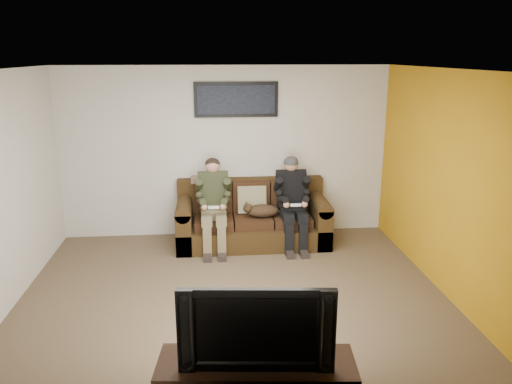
{
  "coord_description": "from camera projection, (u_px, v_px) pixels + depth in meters",
  "views": [
    {
      "loc": [
        -0.25,
        -5.28,
        2.76
      ],
      "look_at": [
        0.37,
        1.2,
        0.95
      ],
      "focal_mm": 35.0,
      "sensor_mm": 36.0,
      "label": 1
    }
  ],
  "objects": [
    {
      "name": "framed_poster",
      "position": [
        236.0,
        100.0,
        7.4
      ],
      "size": [
        1.25,
        0.05,
        0.52
      ],
      "color": "black",
      "rests_on": "wall_back"
    },
    {
      "name": "wall_back",
      "position": [
        226.0,
        152.0,
        7.63
      ],
      "size": [
        5.0,
        0.0,
        5.0
      ],
      "primitive_type": "plane",
      "rotation": [
        1.57,
        0.0,
        0.0
      ],
      "color": "beige",
      "rests_on": "ground"
    },
    {
      "name": "person_right",
      "position": [
        292.0,
        197.0,
        7.29
      ],
      "size": [
        0.51,
        0.86,
        1.31
      ],
      "color": "black",
      "rests_on": "sofa"
    },
    {
      "name": "floor",
      "position": [
        234.0,
        298.0,
        5.82
      ],
      "size": [
        5.0,
        5.0,
        0.0
      ],
      "primitive_type": "plane",
      "color": "brown",
      "rests_on": "ground"
    },
    {
      "name": "throw_pillow",
      "position": [
        252.0,
        199.0,
        7.48
      ],
      "size": [
        0.43,
        0.2,
        0.42
      ],
      "primitive_type": "cube",
      "rotation": [
        -0.21,
        0.0,
        0.0
      ],
      "color": "#8A7E5A",
      "rests_on": "sofa"
    },
    {
      "name": "ceiling",
      "position": [
        231.0,
        70.0,
        5.13
      ],
      "size": [
        5.0,
        5.0,
        0.0
      ],
      "primitive_type": "plane",
      "rotation": [
        3.14,
        0.0,
        0.0
      ],
      "color": "silver",
      "rests_on": "ground"
    },
    {
      "name": "wall_front",
      "position": [
        250.0,
        281.0,
        3.32
      ],
      "size": [
        5.0,
        0.0,
        5.0
      ],
      "primitive_type": "plane",
      "rotation": [
        -1.57,
        0.0,
        0.0
      ],
      "color": "beige",
      "rests_on": "ground"
    },
    {
      "name": "accent_wall_right",
      "position": [
        450.0,
        186.0,
        5.7
      ],
      "size": [
        0.0,
        4.5,
        4.5
      ],
      "primitive_type": "plane",
      "rotation": [
        1.57,
        0.0,
        -1.57
      ],
      "color": "#C18713",
      "rests_on": "ground"
    },
    {
      "name": "wall_right",
      "position": [
        451.0,
        186.0,
        5.7
      ],
      "size": [
        0.0,
        4.5,
        4.5
      ],
      "primitive_type": "plane",
      "rotation": [
        1.57,
        0.0,
        -1.57
      ],
      "color": "beige",
      "rests_on": "ground"
    },
    {
      "name": "television",
      "position": [
        256.0,
        323.0,
        3.74
      ],
      "size": [
        1.17,
        0.27,
        0.67
      ],
      "primitive_type": "imported",
      "rotation": [
        0.0,
        0.0,
        -0.1
      ],
      "color": "black",
      "rests_on": "tv_stand"
    },
    {
      "name": "cat",
      "position": [
        261.0,
        211.0,
        7.28
      ],
      "size": [
        0.66,
        0.26,
        0.24
      ],
      "color": "#442D1A",
      "rests_on": "sofa"
    },
    {
      "name": "person_left",
      "position": [
        213.0,
        199.0,
        7.18
      ],
      "size": [
        0.51,
        0.87,
        1.3
      ],
      "color": "#776B4A",
      "rests_on": "sofa"
    },
    {
      "name": "sofa",
      "position": [
        252.0,
        219.0,
        7.52
      ],
      "size": [
        2.23,
        0.96,
        0.91
      ],
      "color": "#372510",
      "rests_on": "ground"
    },
    {
      "name": "throw_blanket",
      "position": [
        206.0,
        179.0,
        7.57
      ],
      "size": [
        0.46,
        0.22,
        0.08
      ],
      "primitive_type": "cube",
      "color": "gray",
      "rests_on": "sofa"
    }
  ]
}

